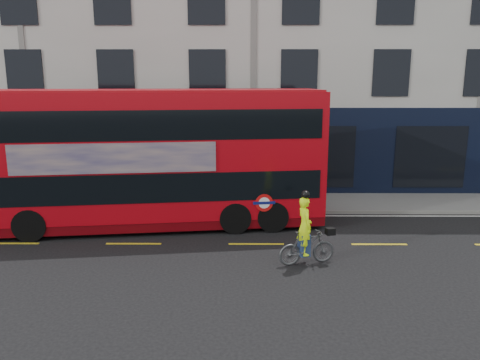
{
  "coord_description": "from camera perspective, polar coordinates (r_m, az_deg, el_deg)",
  "views": [
    {
      "loc": [
        -0.43,
        -12.91,
        5.29
      ],
      "look_at": [
        -0.54,
        2.76,
        1.86
      ],
      "focal_mm": 35.0,
      "sensor_mm": 36.0,
      "label": 1
    }
  ],
  "objects": [
    {
      "name": "pavement",
      "position": [
        20.1,
        1.61,
        -2.74
      ],
      "size": [
        60.0,
        3.0,
        0.12
      ],
      "primitive_type": "cube",
      "color": "slate",
      "rests_on": "ground"
    },
    {
      "name": "road_edge_line",
      "position": [
        18.39,
        1.73,
        -4.37
      ],
      "size": [
        58.0,
        0.1,
        0.01
      ],
      "primitive_type": "cube",
      "color": "silver",
      "rests_on": "ground"
    },
    {
      "name": "bus",
      "position": [
        16.94,
        -10.58,
        2.69
      ],
      "size": [
        12.38,
        4.26,
        4.9
      ],
      "rotation": [
        0.0,
        0.0,
        0.13
      ],
      "color": "#AF0710",
      "rests_on": "ground"
    },
    {
      "name": "building_terrace",
      "position": [
        25.95,
        1.41,
        17.2
      ],
      "size": [
        50.0,
        10.07,
        15.0
      ],
      "color": "beige",
      "rests_on": "ground"
    },
    {
      "name": "kerb",
      "position": [
        18.66,
        1.71,
        -3.92
      ],
      "size": [
        60.0,
        0.12,
        0.13
      ],
      "primitive_type": "cube",
      "color": "slate",
      "rests_on": "ground"
    },
    {
      "name": "lane_dashes",
      "position": [
        15.35,
        2.0,
        -7.8
      ],
      "size": [
        58.0,
        0.12,
        0.01
      ],
      "primitive_type": null,
      "color": "gold",
      "rests_on": "ground"
    },
    {
      "name": "ground",
      "position": [
        13.96,
        2.16,
        -9.94
      ],
      "size": [
        120.0,
        120.0,
        0.0
      ],
      "primitive_type": "plane",
      "color": "black",
      "rests_on": "ground"
    },
    {
      "name": "cyclist",
      "position": [
        13.66,
        8.08,
        -7.23
      ],
      "size": [
        1.76,
        0.9,
        2.2
      ],
      "rotation": [
        0.0,
        0.0,
        0.26
      ],
      "color": "#494C4E",
      "rests_on": "ground"
    }
  ]
}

